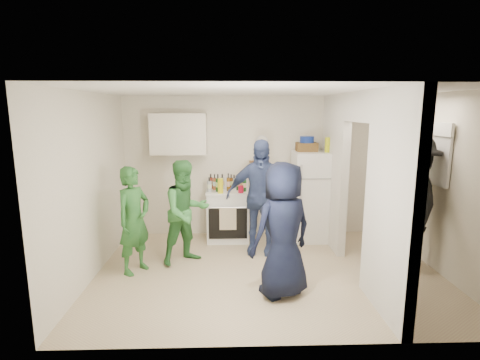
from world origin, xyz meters
name	(u,v)px	position (x,y,z in m)	size (l,w,h in m)	color
floor	(268,271)	(0.00, 0.00, 0.00)	(4.80, 4.80, 0.00)	#BFB287
wall_back	(259,166)	(0.00, 1.70, 1.25)	(4.80, 4.80, 0.00)	silver
wall_front	(289,223)	(0.00, -1.70, 1.25)	(4.80, 4.80, 0.00)	silver
wall_left	(90,186)	(-2.40, 0.00, 1.25)	(3.40, 3.40, 0.00)	silver
wall_right	(442,184)	(2.40, 0.00, 1.25)	(3.40, 3.40, 0.00)	silver
ceiling	(270,91)	(0.00, 0.00, 2.50)	(4.80, 4.80, 0.00)	white
partition_pier_back	(334,172)	(1.20, 1.10, 1.25)	(0.12, 1.20, 2.50)	silver
partition_pier_front	(391,205)	(1.20, -1.10, 1.25)	(0.12, 1.20, 2.50)	silver
partition_header	(361,107)	(1.20, 0.00, 2.30)	(0.12, 1.00, 0.40)	silver
stove	(228,215)	(-0.56, 1.37, 0.44)	(0.74, 0.62, 0.89)	white
upper_cabinet	(179,134)	(-1.40, 1.52, 1.85)	(0.95, 0.34, 0.70)	silver
fridge	(311,196)	(0.89, 1.34, 0.78)	(0.64, 0.62, 1.56)	white
wicker_basket	(307,147)	(0.79, 1.39, 1.63)	(0.35, 0.25, 0.15)	brown
blue_bowl	(307,139)	(0.79, 1.39, 1.76)	(0.24, 0.24, 0.11)	navy
yellow_cup_stack_top	(328,145)	(1.11, 1.24, 1.68)	(0.09, 0.09, 0.25)	#D1DD12
wall_clock	(262,142)	(0.05, 1.68, 1.70)	(0.22, 0.22, 0.03)	white
spice_shelf	(259,161)	(0.00, 1.65, 1.35)	(0.35, 0.08, 0.03)	olive
nook_window	(436,154)	(2.38, 0.20, 1.65)	(0.03, 0.70, 0.80)	black
nook_window_frame	(435,154)	(2.36, 0.20, 1.65)	(0.04, 0.76, 0.86)	white
nook_valance	(435,129)	(2.34, 0.20, 2.00)	(0.04, 0.82, 0.18)	white
yellow_cup_stack_stove	(221,186)	(-0.68, 1.15, 1.01)	(0.09, 0.09, 0.25)	yellow
red_cup	(241,189)	(-0.34, 1.17, 0.95)	(0.09, 0.09, 0.12)	#AF0B25
person_green_left	(134,220)	(-1.87, 0.07, 0.75)	(0.55, 0.36, 1.51)	#306C2B
person_green_center	(186,212)	(-1.18, 0.40, 0.77)	(0.75, 0.58, 1.54)	#3E8B3D
person_denim	(260,197)	(-0.06, 0.75, 0.91)	(1.07, 0.44, 1.82)	#364A77
person_navy	(283,230)	(0.10, -0.66, 0.83)	(0.81, 0.53, 1.67)	black
person_nook	(410,203)	(2.00, 0.04, 0.97)	(1.26, 0.72, 1.95)	black
bottle_a	(211,181)	(-0.86, 1.50, 1.02)	(0.07, 0.07, 0.27)	maroon
bottle_b	(218,183)	(-0.73, 1.28, 1.04)	(0.07, 0.07, 0.30)	#154015
bottle_c	(222,181)	(-0.66, 1.51, 1.02)	(0.07, 0.07, 0.26)	#ADB7BB
bottle_d	(228,182)	(-0.55, 1.32, 1.04)	(0.06, 0.06, 0.31)	brown
bottle_e	(234,181)	(-0.45, 1.56, 1.01)	(0.07, 0.07, 0.24)	#99A6AA
bottle_f	(238,182)	(-0.38, 1.38, 1.02)	(0.07, 0.07, 0.28)	#133514
bottle_g	(242,181)	(-0.32, 1.49, 1.02)	(0.08, 0.08, 0.28)	brown
bottle_h	(209,185)	(-0.87, 1.25, 1.01)	(0.08, 0.08, 0.25)	#92999C
bottle_i	(231,182)	(-0.50, 1.48, 1.02)	(0.06, 0.06, 0.26)	brown
bottle_j	(244,183)	(-0.28, 1.29, 1.02)	(0.07, 0.07, 0.27)	#1B4F1D
bottle_k	(215,182)	(-0.79, 1.40, 1.03)	(0.06, 0.06, 0.28)	brown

